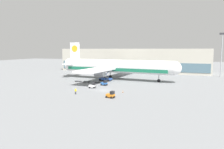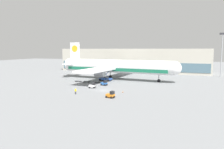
# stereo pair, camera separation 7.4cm
# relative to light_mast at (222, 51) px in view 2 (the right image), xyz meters

# --- Properties ---
(ground_plane) EXTENTS (400.00, 400.00, 0.00)m
(ground_plane) POSITION_rel_light_mast_xyz_m (-39.80, -53.25, -12.64)
(ground_plane) COLOR slate
(terminal_building) EXTENTS (90.00, 18.20, 14.00)m
(terminal_building) POSITION_rel_light_mast_xyz_m (-48.34, 11.59, -5.66)
(terminal_building) COLOR #BCB7A8
(terminal_building) RESTS_ON ground_plane
(light_mast) EXTENTS (2.80, 0.50, 21.67)m
(light_mast) POSITION_rel_light_mast_xyz_m (0.00, 0.00, 0.00)
(light_mast) COLOR #9EA0A5
(light_mast) RESTS_ON ground_plane
(airplane_main) EXTENTS (58.09, 48.44, 17.00)m
(airplane_main) POSITION_rel_light_mast_xyz_m (-46.17, -26.94, -6.81)
(airplane_main) COLOR white
(airplane_main) RESTS_ON ground_plane
(scissor_lift_loader) EXTENTS (5.40, 3.69, 5.06)m
(scissor_lift_loader) POSITION_rel_light_mast_xyz_m (-47.97, -32.35, -10.69)
(scissor_lift_loader) COLOR #284C99
(scissor_lift_loader) RESTS_ON ground_plane
(baggage_tug_foreground) EXTENTS (2.67, 2.05, 2.00)m
(baggage_tug_foreground) POSITION_rel_light_mast_xyz_m (-33.51, -62.97, -11.77)
(baggage_tug_foreground) COLOR orange
(baggage_tug_foreground) RESTS_ON ground_plane
(baggage_tug_mid) EXTENTS (2.68, 2.06, 2.00)m
(baggage_tug_mid) POSITION_rel_light_mast_xyz_m (-43.60, -43.91, -11.77)
(baggage_tug_mid) COLOR #2D66B7
(baggage_tug_mid) RESTS_ON ground_plane
(baggage_tug_far) EXTENTS (2.76, 2.28, 2.00)m
(baggage_tug_far) POSITION_rel_light_mast_xyz_m (-45.30, -50.64, -11.77)
(baggage_tug_far) COLOR silver
(baggage_tug_far) RESTS_ON ground_plane
(baggage_dolly_lead) EXTENTS (3.72, 1.59, 0.48)m
(baggage_dolly_lead) POSITION_rel_light_mast_xyz_m (-57.59, -39.27, -12.26)
(baggage_dolly_lead) COLOR #56565B
(baggage_dolly_lead) RESTS_ON ground_plane
(baggage_dolly_second) EXTENTS (3.72, 1.59, 0.48)m
(baggage_dolly_second) POSITION_rel_light_mast_xyz_m (-53.50, -39.30, -12.26)
(baggage_dolly_second) COLOR #56565B
(baggage_dolly_second) RESTS_ON ground_plane
(baggage_dolly_third) EXTENTS (3.72, 1.59, 0.48)m
(baggage_dolly_third) POSITION_rel_light_mast_xyz_m (-49.30, -38.98, -12.26)
(baggage_dolly_third) COLOR #56565B
(baggage_dolly_third) RESTS_ON ground_plane
(ground_crew_near) EXTENTS (0.57, 0.26, 1.83)m
(ground_crew_near) POSITION_rel_light_mast_xyz_m (-45.35, -62.16, -11.56)
(ground_crew_near) COLOR black
(ground_crew_near) RESTS_ON ground_plane
(traffic_cone_near) EXTENTS (0.40, 0.40, 0.66)m
(traffic_cone_near) POSITION_rel_light_mast_xyz_m (-32.77, -54.33, -12.32)
(traffic_cone_near) COLOR black
(traffic_cone_near) RESTS_ON ground_plane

